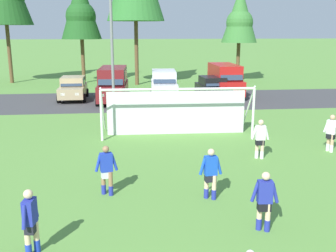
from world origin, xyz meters
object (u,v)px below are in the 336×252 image
at_px(street_lamp, 115,50).
at_px(parked_car_slot_center, 213,88).
at_px(soccer_goal, 177,110).
at_px(player_trailing_back, 264,202).
at_px(parked_car_slot_left, 113,84).
at_px(parked_car_slot_center_left, 164,85).
at_px(parked_car_slot_center_right, 225,80).
at_px(parked_car_slot_far_left, 73,88).
at_px(player_winger_right, 331,133).
at_px(player_winger_left, 211,174).
at_px(player_midfield_center, 107,170).
at_px(player_defender_far, 260,139).
at_px(player_striker_near, 31,222).

bearing_deg(street_lamp, parked_car_slot_center, 29.14).
bearing_deg(soccer_goal, street_lamp, 117.34).
distance_m(player_trailing_back, street_lamp, 16.76).
distance_m(soccer_goal, parked_car_slot_left, 10.19).
height_order(parked_car_slot_center_left, parked_car_slot_center_right, parked_car_slot_center_right).
height_order(soccer_goal, parked_car_slot_far_left, soccer_goal).
distance_m(player_winger_right, parked_car_slot_center_left, 15.22).
bearing_deg(player_winger_right, player_winger_left, -145.32).
relative_size(parked_car_slot_left, parked_car_slot_center, 1.14).
bearing_deg(parked_car_slot_center_left, player_midfield_center, -101.39).
distance_m(parked_car_slot_far_left, parked_car_slot_center_right, 11.71).
xyz_separation_m(player_midfield_center, parked_car_slot_center_right, (8.43, 18.37, 0.52)).
relative_size(player_winger_right, street_lamp, 0.22).
xyz_separation_m(parked_car_slot_far_left, parked_car_slot_left, (3.05, -1.43, 0.47)).
xyz_separation_m(player_defender_far, street_lamp, (-6.02, 10.09, 3.10)).
height_order(parked_car_slot_center, street_lamp, street_lamp).
bearing_deg(player_defender_far, parked_car_slot_center_left, 99.80).
bearing_deg(player_striker_near, player_midfield_center, 64.17).
bearing_deg(parked_car_slot_left, player_trailing_back, -77.25).
relative_size(player_midfield_center, parked_car_slot_center_right, 0.34).
xyz_separation_m(player_winger_right, parked_car_slot_center_right, (-1.02, 14.72, 0.52)).
bearing_deg(player_defender_far, player_striker_near, -140.36).
relative_size(soccer_goal, player_striker_near, 4.56).
height_order(soccer_goal, parked_car_slot_center, soccer_goal).
height_order(soccer_goal, player_defender_far, soccer_goal).
bearing_deg(player_striker_near, player_winger_right, 32.22).
distance_m(player_defender_far, player_winger_right, 3.42).
xyz_separation_m(player_midfield_center, player_trailing_back, (4.20, -2.80, 0.00)).
relative_size(player_midfield_center, player_winger_right, 1.00).
bearing_deg(parked_car_slot_center_right, street_lamp, -147.96).
relative_size(player_striker_near, player_midfield_center, 1.00).
relative_size(parked_car_slot_center_left, parked_car_slot_center, 1.09).
xyz_separation_m(parked_car_slot_center_right, street_lamp, (-8.36, -5.23, 2.58)).
relative_size(player_midfield_center, player_trailing_back, 1.00).
height_order(player_winger_right, parked_car_slot_center_left, parked_car_slot_center_left).
distance_m(player_defender_far, parked_car_slot_center_right, 15.51).
bearing_deg(soccer_goal, parked_car_slot_center_right, 64.96).
height_order(soccer_goal, player_winger_left, soccer_goal).
bearing_deg(soccer_goal, parked_car_slot_left, 109.48).
relative_size(player_striker_near, street_lamp, 0.22).
bearing_deg(soccer_goal, player_midfield_center, -114.02).
height_order(player_striker_near, parked_car_slot_center_right, parked_car_slot_center_right).
relative_size(soccer_goal, parked_car_slot_center_right, 1.55).
height_order(parked_car_slot_left, parked_car_slot_center_left, parked_car_slot_left).
xyz_separation_m(player_winger_right, street_lamp, (-9.38, 9.49, 3.10)).
distance_m(parked_car_slot_left, parked_car_slot_center_left, 3.91).
bearing_deg(parked_car_slot_far_left, parked_car_slot_left, -25.18).
xyz_separation_m(player_defender_far, player_winger_right, (3.37, 0.60, 0.00)).
distance_m(soccer_goal, parked_car_slot_center_left, 10.55).
bearing_deg(player_defender_far, player_winger_left, -127.60).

